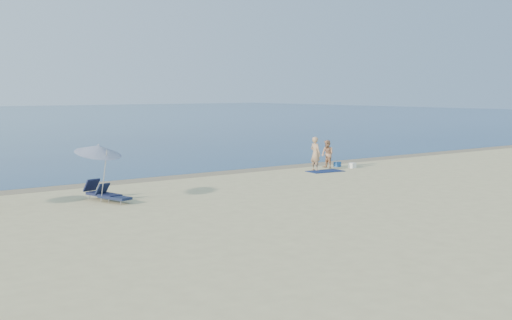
# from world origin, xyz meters

# --- Properties ---
(wet_sand_strip) EXTENTS (240.00, 1.60, 0.00)m
(wet_sand_strip) POSITION_xyz_m (0.00, 19.40, 0.00)
(wet_sand_strip) COLOR #847254
(wet_sand_strip) RESTS_ON ground
(person_left) EXTENTS (0.47, 0.70, 1.88)m
(person_left) POSITION_xyz_m (4.32, 17.06, 0.94)
(person_left) COLOR tan
(person_left) RESTS_ON ground
(person_right) EXTENTS (0.64, 0.80, 1.60)m
(person_right) POSITION_xyz_m (5.67, 17.54, 0.80)
(person_right) COLOR tan
(person_right) RESTS_ON ground
(beach_towel) EXTENTS (2.08, 1.32, 0.03)m
(beach_towel) POSITION_xyz_m (4.51, 16.46, 0.02)
(beach_towel) COLOR #0E1B46
(beach_towel) RESTS_ON ground
(white_bag) EXTENTS (0.39, 0.34, 0.31)m
(white_bag) POSITION_xyz_m (6.80, 16.67, 0.15)
(white_bag) COLOR white
(white_bag) RESTS_ON ground
(blue_cooler) EXTENTS (0.46, 0.37, 0.28)m
(blue_cooler) POSITION_xyz_m (6.59, 17.67, 0.14)
(blue_cooler) COLOR #1D509D
(blue_cooler) RESTS_ON ground
(umbrella_near) EXTENTS (2.27, 2.29, 2.47)m
(umbrella_near) POSITION_xyz_m (-9.20, 14.86, 2.07)
(umbrella_near) COLOR silver
(umbrella_near) RESTS_ON ground
(lounger_left) EXTENTS (0.99, 1.93, 0.81)m
(lounger_left) POSITION_xyz_m (-9.03, 15.07, 0.30)
(lounger_left) COLOR #141938
(lounger_left) RESTS_ON ground
(lounger_right) EXTENTS (0.99, 1.72, 0.72)m
(lounger_right) POSITION_xyz_m (-8.90, 14.29, 0.26)
(lounger_right) COLOR #151E3B
(lounger_right) RESTS_ON ground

